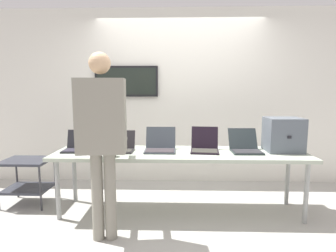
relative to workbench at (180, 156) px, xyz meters
The scene contains 13 objects.
ground 0.70m from the workbench, ahead, with size 8.00×8.00×0.04m, color #A5A39C.
back_wall 1.30m from the workbench, 90.94° to the left, with size 8.00×0.11×2.65m.
workbench is the anchor object (origin of this frame).
equipment_box 1.23m from the workbench, ahead, with size 0.40×0.35×0.39m.
laptop_station_0 1.19m from the workbench, behind, with size 0.37×0.30×0.23m.
laptop_station_1 0.71m from the workbench, behind, with size 0.32×0.29×0.23m.
laptop_station_2 0.27m from the workbench, 165.54° to the left, with size 0.36×0.36×0.27m.
laptop_station_3 0.31m from the workbench, 11.39° to the left, with size 0.35×0.37×0.27m.
laptop_station_4 0.77m from the workbench, ahead, with size 0.35×0.40×0.25m.
person 1.05m from the workbench, 139.85° to the right, with size 0.48×0.62×1.78m.
coffee_mug 0.79m from the workbench, 161.37° to the right, with size 0.09×0.09×0.10m.
paper_sheet 0.97m from the workbench, 169.90° to the right, with size 0.25×0.32×0.00m.
storage_cart 1.95m from the workbench, behind, with size 0.56×0.44×0.57m.
Camera 1 is at (-0.05, -3.11, 1.44)m, focal length 29.18 mm.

